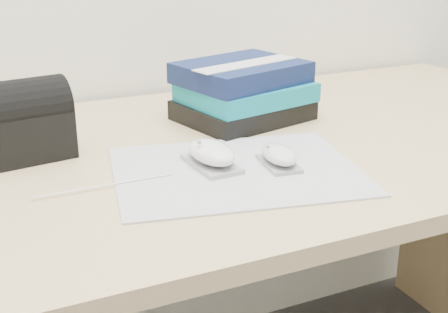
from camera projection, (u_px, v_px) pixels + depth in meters
name	position (u px, v px, depth m)	size (l,w,h in m)	color
desk	(226.00, 239.00, 1.30)	(1.60, 0.80, 0.73)	tan
mousepad	(236.00, 171.00, 1.02)	(0.40, 0.31, 0.00)	#9B9BA3
mouse_rear	(212.00, 154.00, 1.03)	(0.07, 0.12, 0.05)	#A1A1A3
mouse_front	(279.00, 156.00, 1.04)	(0.06, 0.10, 0.04)	#939496
usb_cable	(105.00, 185.00, 0.96)	(0.00, 0.00, 0.22)	white
book_stack	(243.00, 92.00, 1.28)	(0.28, 0.25, 0.12)	black
pouch	(25.00, 120.00, 1.06)	(0.16, 0.12, 0.14)	black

